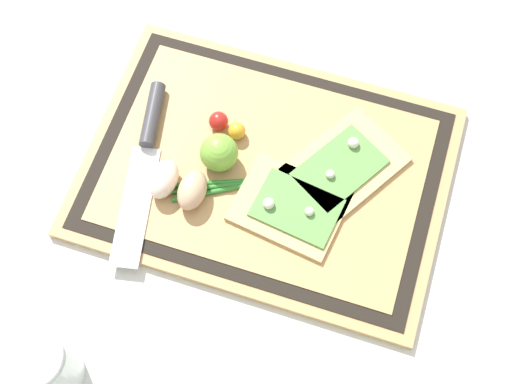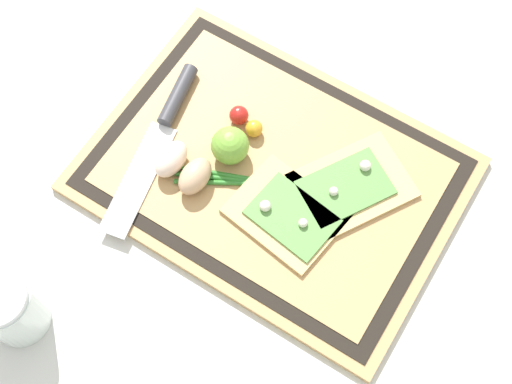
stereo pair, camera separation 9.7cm
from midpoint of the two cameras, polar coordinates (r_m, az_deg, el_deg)
ground_plane at (r=1.02m, az=4.09°, el=0.95°), size 6.00×6.00×0.00m
cutting_board at (r=1.01m, az=4.11°, el=1.13°), size 0.51×0.37×0.02m
pizza_slice_near at (r=1.00m, az=10.34°, el=0.20°), size 0.18×0.19×0.02m
pizza_slice_far at (r=0.97m, az=5.34°, el=-2.09°), size 0.16×0.13×0.02m
knife at (r=1.03m, az=-4.56°, el=5.47°), size 0.08×0.28×0.02m
egg_brown at (r=0.98m, az=-2.10°, el=0.96°), size 0.04×0.06×0.04m
egg_pink at (r=0.99m, az=-4.07°, el=2.33°), size 0.04×0.06×0.04m
lime at (r=0.99m, az=0.70°, el=3.43°), size 0.05×0.05×0.05m
cherry_tomato_red at (r=1.03m, az=1.32°, el=5.87°), size 0.03×0.03×0.03m
cherry_tomato_yellow at (r=1.02m, az=2.55°, el=4.80°), size 0.03×0.03×0.03m
scallion_bunch at (r=0.99m, az=4.83°, el=0.30°), size 0.28×0.16×0.01m
sauce_jar at (r=0.94m, az=-16.18°, el=-9.41°), size 0.08×0.08×0.11m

